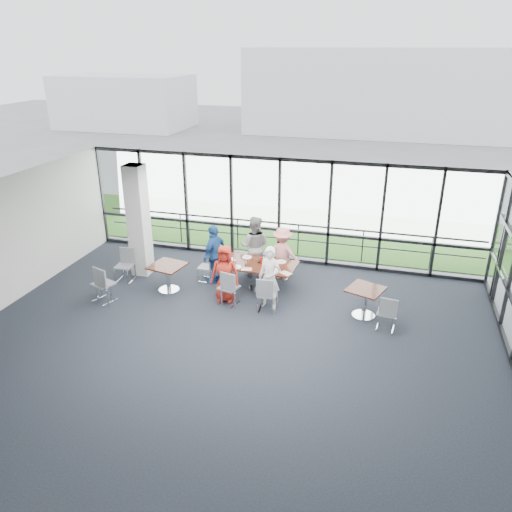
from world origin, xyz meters
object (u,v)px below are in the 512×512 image
(side_table_left, at_px, (168,269))
(diner_near_right, at_px, (270,278))
(main_table, at_px, (259,268))
(chair_main_end, at_px, (206,267))
(chair_main_nr, at_px, (267,294))
(chair_spare_la, at_px, (103,284))
(side_table_right, at_px, (365,293))
(diner_far_right, at_px, (282,253))
(chair_main_fr, at_px, (283,263))
(chair_main_nl, at_px, (229,288))
(structural_column, at_px, (139,221))
(chair_spare_lb, at_px, (124,266))
(chair_spare_r, at_px, (387,313))
(chair_main_fl, at_px, (255,259))
(diner_near_left, at_px, (225,273))
(diner_far_left, at_px, (254,246))
(diner_end, at_px, (215,254))

(side_table_left, xyz_separation_m, diner_near_right, (2.86, -0.15, 0.18))
(main_table, relative_size, side_table_left, 2.07)
(side_table_left, height_order, chair_main_end, chair_main_end)
(chair_main_nr, bearing_deg, chair_spare_la, -176.66)
(side_table_right, height_order, chair_main_end, chair_main_end)
(diner_far_right, height_order, chair_main_fr, diner_far_right)
(chair_main_nl, bearing_deg, main_table, 77.54)
(structural_column, bearing_deg, diner_far_right, 10.51)
(chair_spare_lb, bearing_deg, side_table_left, 167.31)
(chair_spare_r, bearing_deg, chair_main_fl, 158.04)
(main_table, xyz_separation_m, side_table_left, (-2.34, -0.74, 0.00))
(side_table_right, xyz_separation_m, diner_near_left, (-3.55, -0.12, 0.14))
(diner_near_left, distance_m, chair_spare_la, 3.16)
(main_table, bearing_deg, chair_spare_la, -151.01)
(chair_spare_r, bearing_deg, diner_far_left, 159.23)
(chair_main_fl, bearing_deg, diner_far_left, 98.52)
(diner_near_right, bearing_deg, structural_column, 178.19)
(chair_main_fl, xyz_separation_m, chair_main_end, (-1.19, -0.85, -0.02))
(diner_near_right, height_order, chair_main_fl, diner_near_right)
(chair_main_nl, distance_m, chair_main_fr, 2.18)
(diner_near_right, bearing_deg, chair_main_end, 166.29)
(chair_main_fr, bearing_deg, chair_main_nl, 75.12)
(structural_column, relative_size, chair_main_nl, 3.44)
(chair_main_nr, bearing_deg, diner_near_right, 83.29)
(main_table, xyz_separation_m, diner_near_left, (-0.67, -0.85, 0.13))
(side_table_right, xyz_separation_m, chair_main_fl, (-3.26, 1.70, -0.19))
(side_table_left, relative_size, chair_main_end, 1.20)
(chair_main_end, bearing_deg, diner_far_left, 122.74)
(diner_end, bearing_deg, diner_far_left, 143.21)
(chair_spare_la, bearing_deg, chair_main_nr, 29.51)
(main_table, bearing_deg, side_table_left, -159.02)
(chair_main_nr, bearing_deg, main_table, 109.61)
(diner_near_left, height_order, chair_spare_la, diner_near_left)
(structural_column, xyz_separation_m, side_table_left, (1.21, -0.85, -0.97))
(diner_near_left, xyz_separation_m, chair_spare_la, (-3.02, -0.92, -0.26))
(main_table, height_order, chair_main_nr, chair_main_nr)
(structural_column, xyz_separation_m, chair_main_fl, (3.16, 0.86, -1.17))
(diner_near_right, bearing_deg, chair_spare_r, 5.77)
(diner_far_right, xyz_separation_m, chair_main_fr, (0.01, 0.07, -0.33))
(diner_far_left, relative_size, diner_end, 1.05)
(diner_near_left, bearing_deg, diner_near_right, -6.92)
(main_table, xyz_separation_m, chair_main_fl, (-0.39, 0.97, -0.20))
(side_table_left, height_order, diner_near_left, diner_near_left)
(chair_main_nl, distance_m, chair_spare_r, 3.94)
(main_table, bearing_deg, chair_main_nr, -61.31)
(side_table_right, distance_m, chair_main_fr, 2.93)
(chair_main_fl, height_order, chair_spare_r, chair_spare_r)
(diner_far_left, height_order, chair_main_nl, diner_far_left)
(side_table_right, height_order, diner_far_right, diner_far_right)
(structural_column, bearing_deg, chair_main_fr, 11.42)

